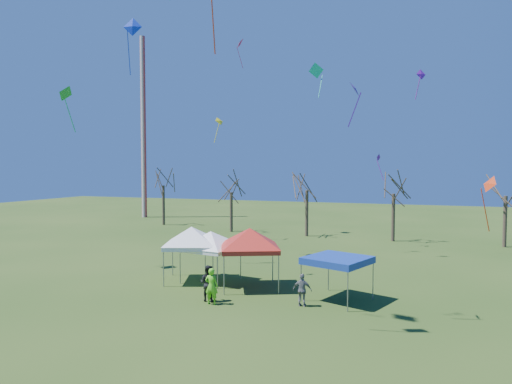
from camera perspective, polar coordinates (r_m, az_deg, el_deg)
ground at (r=23.18m, az=-2.55°, el=-14.25°), size 140.00×140.00×0.00m
radio_mast at (r=65.79m, az=-13.89°, el=7.82°), size 0.70×0.70×25.00m
tree_0 at (r=56.11m, az=-11.52°, el=2.55°), size 3.83×3.83×8.44m
tree_1 at (r=49.04m, az=-3.12°, el=1.74°), size 3.42×3.42×7.54m
tree_2 at (r=46.12m, az=6.40°, el=2.26°), size 3.71×3.71×8.18m
tree_3 at (r=44.55m, az=16.85°, el=1.85°), size 3.59×3.59×7.91m
tree_4 at (r=44.96m, az=28.80°, el=1.60°), size 3.58×3.58×7.89m
tent_white_west at (r=28.07m, az=-8.07°, el=-4.78°), size 4.08×4.08×3.83m
tent_white_mid at (r=27.83m, az=-5.67°, el=-5.33°), size 3.96×3.96×3.53m
tent_red at (r=26.23m, az=-0.78°, el=-5.03°), size 4.22×4.22×3.98m
tent_blue at (r=24.25m, az=10.15°, el=-8.42°), size 3.71×3.71×2.27m
person_dark at (r=24.13m, az=-6.01°, el=-11.26°), size 0.95×0.76×1.87m
person_green at (r=23.57m, az=-5.58°, el=-11.63°), size 0.71×0.50×1.85m
person_grey at (r=23.29m, az=5.81°, el=-12.09°), size 0.97×0.43×1.63m
kite_27 at (r=21.11m, az=12.28°, el=12.38°), size 0.60×0.89×2.08m
kite_11 at (r=37.98m, az=7.56°, el=14.80°), size 1.38×0.86×2.87m
kite_17 at (r=28.61m, az=27.12°, el=0.80°), size 1.02×1.20×3.21m
kite_13 at (r=43.81m, az=-4.62°, el=8.79°), size 0.97×1.16×2.48m
kite_19 at (r=38.93m, az=19.94°, el=13.60°), size 0.86×0.80×2.37m
kite_2 at (r=49.38m, az=-2.04°, el=18.08°), size 1.15×1.44×3.06m
kite_8 at (r=34.73m, az=-15.20°, el=19.26°), size 1.34×0.72×3.93m
kite_22 at (r=41.05m, az=15.06°, el=4.02°), size 0.68×0.81×2.31m
kite_14 at (r=33.87m, az=-22.73°, el=11.27°), size 0.87×1.23×3.14m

